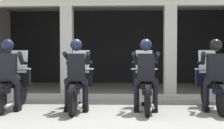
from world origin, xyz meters
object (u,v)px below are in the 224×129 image
at_px(motorcycle_center_left, 78,87).
at_px(police_officer_center_left, 76,69).
at_px(police_officer_far_right, 215,69).
at_px(motorcycle_far_left, 13,87).
at_px(police_officer_center_right, 146,69).
at_px(motorcycle_center_right, 145,87).
at_px(motorcycle_far_right, 212,87).
at_px(police_officer_far_left, 8,69).

xyz_separation_m(motorcycle_center_left, police_officer_center_left, (-0.00, -0.28, 0.44)).
distance_m(motorcycle_center_left, police_officer_far_right, 3.05).
height_order(motorcycle_far_left, police_officer_far_right, police_officer_far_right).
relative_size(motorcycle_far_left, police_officer_far_right, 1.29).
relative_size(motorcycle_far_left, police_officer_center_right, 1.29).
distance_m(motorcycle_center_left, motorcycle_center_right, 1.51).
xyz_separation_m(motorcycle_far_right, police_officer_far_right, (-0.00, -0.28, 0.44)).
height_order(police_officer_center_right, motorcycle_far_right, police_officer_center_right).
bearing_deg(motorcycle_center_left, motorcycle_far_left, -167.15).
height_order(motorcycle_center_right, police_officer_center_right, police_officer_center_right).
bearing_deg(police_officer_far_left, motorcycle_center_left, 26.14).
height_order(motorcycle_far_left, police_officer_center_right, police_officer_center_right).
xyz_separation_m(police_officer_far_left, motorcycle_far_right, (4.53, 0.40, -0.44)).
relative_size(motorcycle_center_left, motorcycle_far_right, 1.00).
relative_size(police_officer_center_left, motorcycle_center_right, 0.78).
height_order(motorcycle_far_left, police_officer_center_left, police_officer_center_left).
distance_m(motorcycle_center_left, police_officer_center_right, 1.59).
bearing_deg(motorcycle_far_right, police_officer_far_left, -170.11).
relative_size(motorcycle_far_left, police_officer_center_left, 1.29).
relative_size(police_officer_far_left, police_officer_center_right, 1.00).
distance_m(police_officer_center_left, motorcycle_far_right, 3.08).
bearing_deg(motorcycle_far_right, police_officer_far_right, -85.41).
bearing_deg(motorcycle_center_left, motorcycle_far_right, 14.94).
xyz_separation_m(police_officer_center_left, police_officer_far_right, (3.02, 0.11, 0.00)).
bearing_deg(motorcycle_far_right, police_officer_center_right, -162.11).
relative_size(police_officer_far_left, police_officer_center_left, 1.00).
height_order(motorcycle_far_right, police_officer_far_right, police_officer_far_right).
relative_size(police_officer_far_left, motorcycle_center_right, 0.78).
relative_size(police_officer_far_left, police_officer_far_right, 1.00).
height_order(police_officer_far_left, motorcycle_far_right, police_officer_far_left).
relative_size(motorcycle_far_right, police_officer_far_right, 1.29).
height_order(motorcycle_center_right, police_officer_far_right, police_officer_far_right).
bearing_deg(police_officer_far_right, motorcycle_far_left, -177.28).
xyz_separation_m(police_officer_far_left, police_officer_center_right, (3.02, 0.05, 0.00)).
height_order(motorcycle_far_left, motorcycle_far_right, same).
distance_m(motorcycle_center_left, police_officer_center_left, 0.52).
distance_m(motorcycle_center_right, police_officer_far_right, 1.58).
bearing_deg(motorcycle_far_left, police_officer_center_right, 11.01).
height_order(motorcycle_center_left, police_officer_center_left, police_officer_center_left).
xyz_separation_m(motorcycle_center_left, motorcycle_center_right, (1.51, 0.05, 0.00)).
bearing_deg(motorcycle_far_left, motorcycle_far_right, 16.91).
distance_m(motorcycle_center_right, police_officer_center_right, 0.52).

